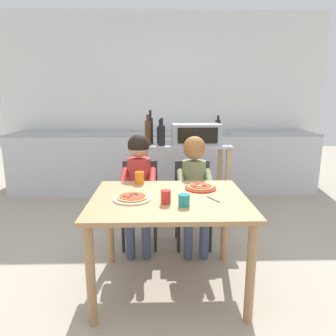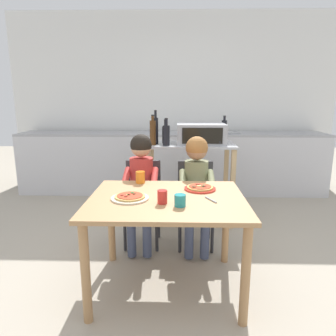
{
  "view_description": "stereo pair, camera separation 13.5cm",
  "coord_description": "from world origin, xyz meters",
  "views": [
    {
      "loc": [
        -0.07,
        -2.14,
        1.43
      ],
      "look_at": [
        0.0,
        0.3,
        0.87
      ],
      "focal_mm": 33.29,
      "sensor_mm": 36.0,
      "label": 1
    },
    {
      "loc": [
        0.07,
        -2.14,
        1.43
      ],
      "look_at": [
        0.0,
        0.3,
        0.87
      ],
      "focal_mm": 33.29,
      "sensor_mm": 36.0,
      "label": 2
    }
  ],
  "objects": [
    {
      "name": "kitchen_counter",
      "position": [
        0.0,
        2.52,
        0.45
      ],
      "size": [
        4.56,
        0.6,
        1.11
      ],
      "color": "silver",
      "rests_on": "ground"
    },
    {
      "name": "dining_chair_left",
      "position": [
        -0.26,
        0.76,
        0.48
      ],
      "size": [
        0.36,
        0.36,
        0.81
      ],
      "color": "#333338",
      "rests_on": "ground"
    },
    {
      "name": "dining_chair_right",
      "position": [
        0.25,
        0.75,
        0.48
      ],
      "size": [
        0.36,
        0.36,
        0.81
      ],
      "color": "#333338",
      "rests_on": "ground"
    },
    {
      "name": "bottle_tall_green_wine",
      "position": [
        -0.06,
        1.37,
        1.02
      ],
      "size": [
        0.07,
        0.07,
        0.27
      ],
      "color": "black",
      "rests_on": "kitchen_island_cart"
    },
    {
      "name": "bottle_brown_beer",
      "position": [
        -0.17,
        1.34,
        1.07
      ],
      "size": [
        0.06,
        0.06,
        0.37
      ],
      "color": "black",
      "rests_on": "kitchen_island_cart"
    },
    {
      "name": "bottle_dark_olive_oil",
      "position": [
        -0.19,
        1.24,
        1.06
      ],
      "size": [
        0.07,
        0.07,
        0.33
      ],
      "color": "#4C2D14",
      "rests_on": "kitchen_island_cart"
    },
    {
      "name": "ground_plane",
      "position": [
        0.0,
        1.15,
        0.0
      ],
      "size": [
        11.49,
        11.49,
        0.0
      ],
      "primitive_type": "plane",
      "color": "#A89E8C"
    },
    {
      "name": "bottle_squat_spirits",
      "position": [
        -0.21,
        1.48,
        1.03
      ],
      "size": [
        0.05,
        0.05,
        0.29
      ],
      "color": "olive",
      "rests_on": "kitchen_island_cart"
    },
    {
      "name": "bottle_slim_sauce",
      "position": [
        0.63,
        1.56,
        1.05
      ],
      "size": [
        0.06,
        0.06,
        0.3
      ],
      "color": "black",
      "rests_on": "kitchen_island_cart"
    },
    {
      "name": "pizza_plate_cream",
      "position": [
        -0.26,
        -0.04,
        0.73
      ],
      "size": [
        0.27,
        0.27,
        0.03
      ],
      "color": "beige",
      "rests_on": "dining_table"
    },
    {
      "name": "drinking_cup_teal",
      "position": [
        0.09,
        -0.18,
        0.76
      ],
      "size": [
        0.08,
        0.08,
        0.08
      ],
      "primitive_type": "cylinder",
      "color": "teal",
      "rests_on": "dining_table"
    },
    {
      "name": "toaster_oven",
      "position": [
        0.34,
        1.35,
        1.03
      ],
      "size": [
        0.54,
        0.4,
        0.22
      ],
      "color": "#999BA0",
      "rests_on": "kitchen_island_cart"
    },
    {
      "name": "bottle_clear_vinegar",
      "position": [
        -0.04,
        1.2,
        1.04
      ],
      "size": [
        0.08,
        0.08,
        0.3
      ],
      "color": "black",
      "rests_on": "kitchen_island_cart"
    },
    {
      "name": "dining_table",
      "position": [
        0.0,
        0.0,
        0.62
      ],
      "size": [
        1.12,
        0.91,
        0.72
      ],
      "color": "#AD7F51",
      "rests_on": "ground"
    },
    {
      "name": "drinking_cup_red",
      "position": [
        -0.03,
        -0.13,
        0.77
      ],
      "size": [
        0.07,
        0.07,
        0.09
      ],
      "primitive_type": "cylinder",
      "color": "red",
      "rests_on": "dining_table"
    },
    {
      "name": "serving_spoon",
      "position": [
        0.31,
        -0.06,
        0.73
      ],
      "size": [
        0.07,
        0.13,
        0.01
      ],
      "primitive_type": "cylinder",
      "rotation": [
        0.0,
        1.57,
        2.05
      ],
      "color": "#B7BABF",
      "rests_on": "dining_table"
    },
    {
      "name": "back_wall_tiled",
      "position": [
        0.0,
        2.93,
        1.35
      ],
      "size": [
        5.06,
        0.12,
        2.7
      ],
      "color": "white",
      "rests_on": "ground"
    },
    {
      "name": "child_in_red_shirt",
      "position": [
        -0.26,
        0.65,
        0.7
      ],
      "size": [
        0.32,
        0.42,
        1.08
      ],
      "color": "#424C6B",
      "rests_on": "ground"
    },
    {
      "name": "drinking_cup_orange",
      "position": [
        -0.24,
        0.38,
        0.77
      ],
      "size": [
        0.08,
        0.08,
        0.1
      ],
      "primitive_type": "cylinder",
      "color": "orange",
      "rests_on": "dining_table"
    },
    {
      "name": "kitchen_island_cart",
      "position": [
        0.22,
        1.37,
        0.61
      ],
      "size": [
        1.0,
        0.56,
        0.92
      ],
      "color": "#B7BABF",
      "rests_on": "ground"
    },
    {
      "name": "child_in_olive_shirt",
      "position": [
        0.25,
        0.63,
        0.7
      ],
      "size": [
        0.32,
        0.42,
        1.06
      ],
      "color": "#424C6B",
      "rests_on": "ground"
    },
    {
      "name": "pizza_plate_red_rimmed",
      "position": [
        0.25,
        0.21,
        0.74
      ],
      "size": [
        0.25,
        0.25,
        0.03
      ],
      "color": "red",
      "rests_on": "dining_table"
    }
  ]
}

